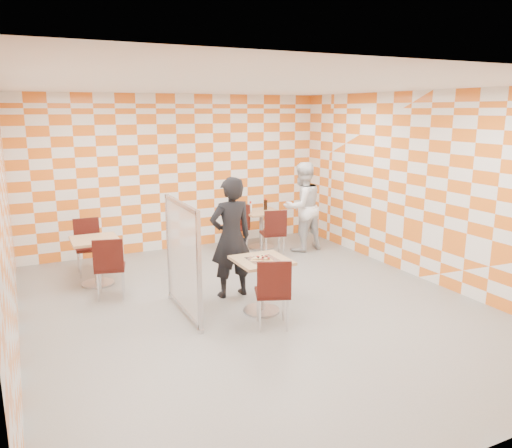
{
  "coord_description": "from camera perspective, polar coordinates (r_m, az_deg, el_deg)",
  "views": [
    {
      "loc": [
        -2.84,
        -5.89,
        2.7
      ],
      "look_at": [
        0.1,
        0.2,
        1.15
      ],
      "focal_mm": 35.0,
      "sensor_mm": 36.0,
      "label": 1
    }
  ],
  "objects": [
    {
      "name": "room_shell",
      "position": [
        7.13,
        -1.93,
        3.22
      ],
      "size": [
        7.0,
        7.0,
        7.0
      ],
      "color": "gray",
      "rests_on": "ground"
    },
    {
      "name": "main_table",
      "position": [
        6.77,
        0.64,
        -5.97
      ],
      "size": [
        0.7,
        0.7,
        0.75
      ],
      "color": "tan",
      "rests_on": "ground"
    },
    {
      "name": "second_table",
      "position": [
        9.9,
        0.62,
        0.12
      ],
      "size": [
        0.7,
        0.7,
        0.75
      ],
      "color": "tan",
      "rests_on": "ground"
    },
    {
      "name": "empty_table",
      "position": [
        8.2,
        -17.85,
        -3.22
      ],
      "size": [
        0.7,
        0.7,
        0.75
      ],
      "color": "tan",
      "rests_on": "ground"
    },
    {
      "name": "chair_main_front",
      "position": [
        6.22,
        1.98,
        -7.38
      ],
      "size": [
        0.55,
        0.55,
        0.92
      ],
      "color": "#3A0F0B",
      "rests_on": "ground"
    },
    {
      "name": "chair_second_front",
      "position": [
        9.19,
        2.07,
        -0.66
      ],
      "size": [
        0.51,
        0.51,
        0.92
      ],
      "color": "#3A0F0B",
      "rests_on": "ground"
    },
    {
      "name": "chair_second_side",
      "position": [
        9.73,
        -1.96,
        0.1
      ],
      "size": [
        0.49,
        0.48,
        0.92
      ],
      "color": "#3A0F0B",
      "rests_on": "ground"
    },
    {
      "name": "chair_empty_near",
      "position": [
        7.5,
        -16.42,
        -4.34
      ],
      "size": [
        0.51,
        0.52,
        0.92
      ],
      "color": "#3A0F0B",
      "rests_on": "ground"
    },
    {
      "name": "chair_empty_far",
      "position": [
        8.84,
        -18.67,
        -1.9
      ],
      "size": [
        0.44,
        0.45,
        0.92
      ],
      "color": "#3A0F0B",
      "rests_on": "ground"
    },
    {
      "name": "partition",
      "position": [
        6.66,
        -8.37,
        -3.9
      ],
      "size": [
        0.08,
        1.38,
        1.55
      ],
      "color": "white",
      "rests_on": "ground"
    },
    {
      "name": "man_dark",
      "position": [
        7.25,
        -2.88,
        -1.56
      ],
      "size": [
        0.66,
        0.44,
        1.78
      ],
      "primitive_type": "imported",
      "rotation": [
        0.0,
        0.0,
        3.17
      ],
      "color": "black",
      "rests_on": "ground"
    },
    {
      "name": "man_white",
      "position": [
        9.71,
        5.3,
        1.98
      ],
      "size": [
        0.93,
        0.77,
        1.73
      ],
      "primitive_type": "imported",
      "rotation": [
        0.0,
        0.0,
        3.28
      ],
      "color": "white",
      "rests_on": "ground"
    },
    {
      "name": "pizza_on_foil",
      "position": [
        6.68,
        0.71,
        -3.91
      ],
      "size": [
        0.4,
        0.4,
        0.04
      ],
      "color": "silver",
      "rests_on": "main_table"
    },
    {
      "name": "sport_bottle",
      "position": [
        9.8,
        -0.64,
        1.96
      ],
      "size": [
        0.06,
        0.06,
        0.2
      ],
      "color": "white",
      "rests_on": "second_table"
    },
    {
      "name": "soda_bottle",
      "position": [
        9.96,
        1.1,
        2.22
      ],
      "size": [
        0.07,
        0.07,
        0.23
      ],
      "color": "black",
      "rests_on": "second_table"
    }
  ]
}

